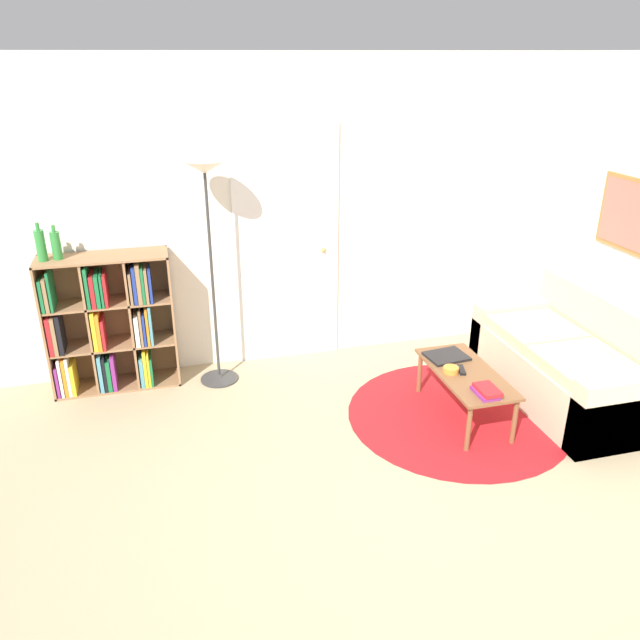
# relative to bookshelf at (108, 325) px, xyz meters

# --- Properties ---
(ground_plane) EXTENTS (14.00, 14.00, 0.00)m
(ground_plane) POSITION_rel_bookshelf_xyz_m (1.55, -2.49, -0.55)
(ground_plane) COLOR tan
(wall_back) EXTENTS (7.73, 0.11, 2.60)m
(wall_back) POSITION_rel_bookshelf_xyz_m (1.55, 0.21, 0.74)
(wall_back) COLOR silver
(wall_back) RESTS_ON ground_plane
(wall_right) EXTENTS (0.08, 5.67, 2.60)m
(wall_right) POSITION_rel_bookshelf_xyz_m (3.94, -1.15, 0.75)
(wall_right) COLOR silver
(wall_right) RESTS_ON ground_plane
(rug) EXTENTS (1.69, 1.69, 0.01)m
(rug) POSITION_rel_bookshelf_xyz_m (2.57, -1.18, -0.54)
(rug) COLOR #B2191E
(rug) RESTS_ON ground_plane
(bookshelf) EXTENTS (1.00, 0.34, 1.13)m
(bookshelf) POSITION_rel_bookshelf_xyz_m (0.00, 0.00, 0.00)
(bookshelf) COLOR #936B47
(bookshelf) RESTS_ON ground_plane
(floor_lamp) EXTENTS (0.34, 0.34, 1.85)m
(floor_lamp) POSITION_rel_bookshelf_xyz_m (0.86, -0.13, 0.99)
(floor_lamp) COLOR #333333
(floor_lamp) RESTS_ON ground_plane
(couch) EXTENTS (0.82, 1.59, 0.83)m
(couch) POSITION_rel_bookshelf_xyz_m (3.56, -1.15, -0.26)
(couch) COLOR #CCB793
(couch) RESTS_ON ground_plane
(coffee_table) EXTENTS (0.44, 0.94, 0.38)m
(coffee_table) POSITION_rel_bookshelf_xyz_m (2.61, -1.19, -0.21)
(coffee_table) COLOR brown
(coffee_table) RESTS_ON ground_plane
(laptop) EXTENTS (0.33, 0.28, 0.02)m
(laptop) POSITION_rel_bookshelf_xyz_m (2.57, -0.93, -0.16)
(laptop) COLOR black
(laptop) RESTS_ON coffee_table
(bowl) EXTENTS (0.12, 0.12, 0.04)m
(bowl) POSITION_rel_bookshelf_xyz_m (2.49, -1.17, -0.14)
(bowl) COLOR orange
(bowl) RESTS_ON coffee_table
(book_stack_on_table) EXTENTS (0.15, 0.21, 0.05)m
(book_stack_on_table) POSITION_rel_bookshelf_xyz_m (2.58, -1.54, -0.14)
(book_stack_on_table) COLOR #7F287A
(book_stack_on_table) RESTS_ON coffee_table
(remote) EXTENTS (0.08, 0.15, 0.02)m
(remote) POSITION_rel_bookshelf_xyz_m (2.58, -1.17, -0.16)
(remote) COLOR black
(remote) RESTS_ON coffee_table
(bottle_left) EXTENTS (0.07, 0.07, 0.30)m
(bottle_left) POSITION_rel_bookshelf_xyz_m (-0.39, -0.01, 0.71)
(bottle_left) COLOR #2D8438
(bottle_left) RESTS_ON bookshelf
(bottle_middle) EXTENTS (0.07, 0.07, 0.27)m
(bottle_middle) POSITION_rel_bookshelf_xyz_m (-0.28, 0.00, 0.69)
(bottle_middle) COLOR #2D8438
(bottle_middle) RESTS_ON bookshelf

